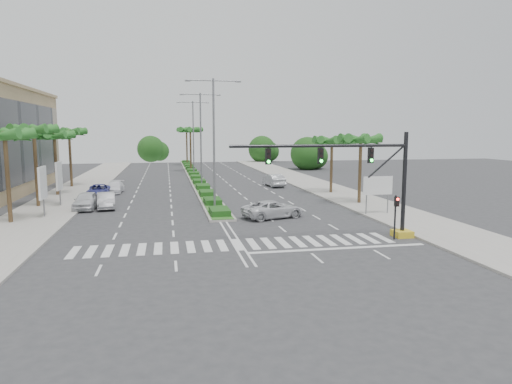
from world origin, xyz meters
The scene contains 27 objects.
ground centered at (0.00, 0.00, 0.00)m, with size 160.00×160.00×0.00m, color #333335.
footpath_right centered at (15.20, 20.00, 0.07)m, with size 6.00×120.00×0.15m, color gray.
footpath_left centered at (-15.20, 20.00, 0.07)m, with size 6.00×120.00×0.15m, color gray.
median centered at (0.00, 45.00, 0.10)m, with size 2.20×75.00×0.20m, color gray.
median_grass centered at (0.00, 45.00, 0.22)m, with size 1.80×75.00×0.04m, color #2C561D.
signal_gantry centered at (9.27, 0.00, 3.46)m, with size 12.60×1.20×7.20m.
pedestrian_signal centered at (10.60, -0.68, 2.04)m, with size 0.28×0.36×3.00m.
direction_sign centered at (13.50, 7.99, 2.45)m, with size 2.70×0.11×3.40m.
billboard_near centered at (-14.50, 12.00, 2.96)m, with size 0.18×2.10×4.35m.
billboard_far centered at (-14.50, 18.00, 2.96)m, with size 0.18×2.10×4.35m.
palm_left_near centered at (-16.50, 10.00, 6.69)m, with size 4.57×4.68×7.55m.
palm_left_mid centered at (-16.50, 18.00, 7.08)m, with size 4.57×4.68×7.95m.
palm_left_far centered at (-16.50, 26.00, 6.50)m, with size 4.57×4.68×7.35m.
palm_left_end centered at (-16.50, 34.00, 6.88)m, with size 4.57×4.68×7.75m.
palm_right_near centered at (14.50, 14.00, 6.20)m, with size 4.57×4.68×7.05m.
palm_right_far centered at (14.50, 22.00, 5.91)m, with size 4.57×4.68×6.75m.
palm_median_a centered at (0.00, 55.00, 7.17)m, with size 4.57×4.68×8.05m.
palm_median_b centered at (0.00, 70.00, 7.17)m, with size 4.57×4.68×8.05m.
streetlight_near centered at (0.00, 14.00, 6.81)m, with size 5.10×0.25×12.00m.
streetlight_mid centered at (0.00, 30.00, 6.81)m, with size 5.10×0.25×12.00m.
streetlight_far centered at (0.00, 46.00, 6.81)m, with size 5.10×0.25×12.00m.
car_parked_a centered at (-11.80, 16.05, 0.82)m, with size 1.93×4.79×1.63m, color silver.
car_parked_b centered at (-10.05, 16.22, 0.74)m, with size 1.57×4.50×1.48m, color #A4A4A8.
car_parked_c centered at (-11.80, 24.14, 0.70)m, with size 2.32×5.02×1.40m, color navy.
car_parked_d centered at (-10.46, 27.40, 0.67)m, with size 1.88×4.62×1.34m, color white.
car_crossing centered at (4.35, 8.51, 0.74)m, with size 2.45×5.31×1.48m, color silver.
car_right centered at (9.57, 30.09, 0.82)m, with size 1.74×4.99×1.64m, color silver.
Camera 1 is at (-4.36, -28.29, 7.24)m, focal length 32.00 mm.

